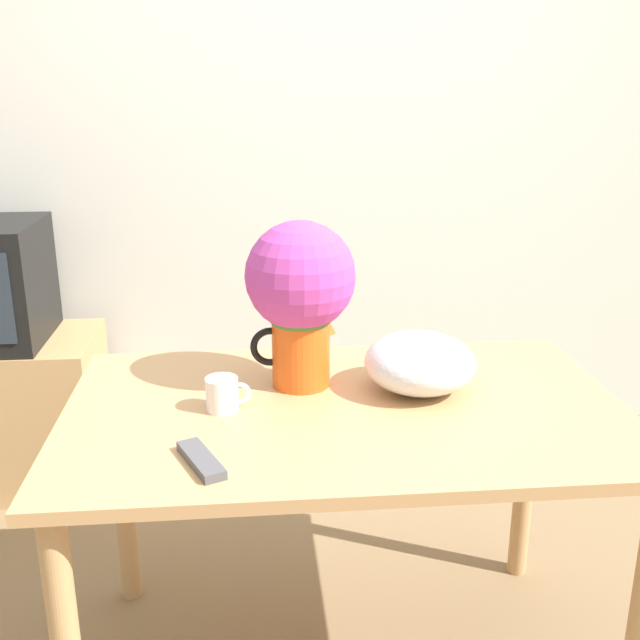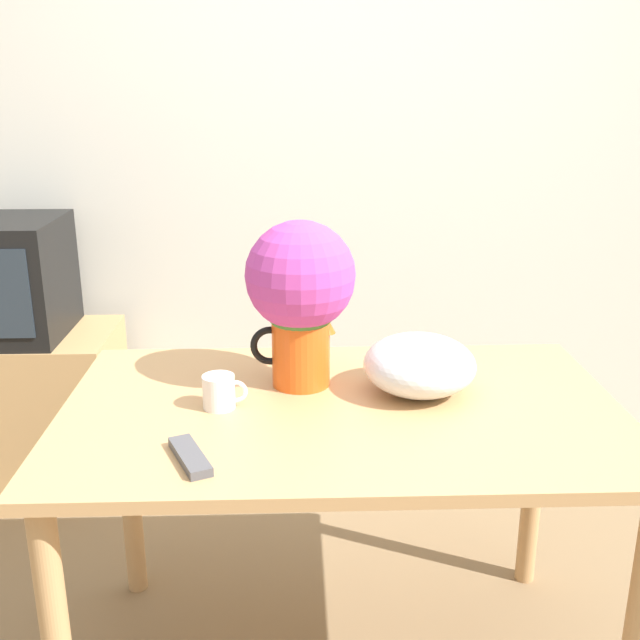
{
  "view_description": "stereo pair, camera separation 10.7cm",
  "coord_description": "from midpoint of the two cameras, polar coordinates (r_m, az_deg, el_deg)",
  "views": [
    {
      "loc": [
        -0.33,
        -1.47,
        1.54
      ],
      "look_at": [
        -0.16,
        0.33,
        0.96
      ],
      "focal_mm": 42.0,
      "sensor_mm": 36.0,
      "label": 1
    },
    {
      "loc": [
        -0.22,
        -1.47,
        1.54
      ],
      "look_at": [
        -0.16,
        0.33,
        0.96
      ],
      "focal_mm": 42.0,
      "sensor_mm": 36.0,
      "label": 2
    }
  ],
  "objects": [
    {
      "name": "wall_back",
      "position": [
        3.18,
        -0.5,
        13.52
      ],
      "size": [
        8.0,
        0.05,
        2.6
      ],
      "color": "silver",
      "rests_on": "ground_plane"
    },
    {
      "name": "table",
      "position": [
        1.88,
        0.28,
        -9.54
      ],
      "size": [
        1.36,
        0.84,
        0.78
      ],
      "color": "tan",
      "rests_on": "ground_plane"
    },
    {
      "name": "flower_vase",
      "position": [
        1.87,
        -3.14,
        2.24
      ],
      "size": [
        0.28,
        0.28,
        0.43
      ],
      "color": "#E05619",
      "rests_on": "table"
    },
    {
      "name": "coffee_mug",
      "position": [
        1.81,
        -9.08,
        -5.61
      ],
      "size": [
        0.11,
        0.08,
        0.08
      ],
      "color": "white",
      "rests_on": "table"
    },
    {
      "name": "white_bowl",
      "position": [
        1.9,
        6.02,
        -3.26
      ],
      "size": [
        0.28,
        0.28,
        0.15
      ],
      "color": "silver",
      "rests_on": "table"
    },
    {
      "name": "remote_control",
      "position": [
        1.59,
        -10.99,
        -10.46
      ],
      "size": [
        0.11,
        0.18,
        0.02
      ],
      "color": "#4C4C51",
      "rests_on": "table"
    },
    {
      "name": "tv_stand",
      "position": [
        3.23,
        -23.86,
        -6.38
      ],
      "size": [
        0.75,
        0.48,
        0.59
      ],
      "color": "tan",
      "rests_on": "ground_plane"
    }
  ]
}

